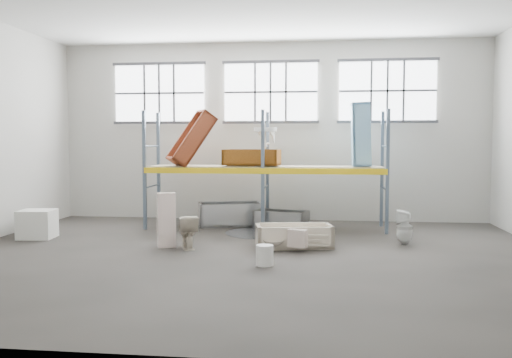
# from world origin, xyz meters

# --- Properties ---
(floor) EXTENTS (12.00, 10.00, 0.10)m
(floor) POSITION_xyz_m (0.00, 0.00, -0.05)
(floor) COLOR #46413B
(floor) RESTS_ON ground
(wall_back) EXTENTS (12.00, 0.10, 5.00)m
(wall_back) POSITION_xyz_m (0.00, 5.05, 2.50)
(wall_back) COLOR #AFACA3
(wall_back) RESTS_ON ground
(wall_front) EXTENTS (12.00, 0.10, 5.00)m
(wall_front) POSITION_xyz_m (0.00, -5.05, 2.50)
(wall_front) COLOR #A19F96
(wall_front) RESTS_ON ground
(window_left) EXTENTS (2.60, 0.04, 1.60)m
(window_left) POSITION_xyz_m (-3.20, 4.94, 3.60)
(window_left) COLOR white
(window_left) RESTS_ON wall_back
(window_mid) EXTENTS (2.60, 0.04, 1.60)m
(window_mid) POSITION_xyz_m (0.00, 4.94, 3.60)
(window_mid) COLOR white
(window_mid) RESTS_ON wall_back
(window_right) EXTENTS (2.60, 0.04, 1.60)m
(window_right) POSITION_xyz_m (3.20, 4.94, 3.60)
(window_right) COLOR white
(window_right) RESTS_ON wall_back
(rack_upright_la) EXTENTS (0.08, 0.08, 3.00)m
(rack_upright_la) POSITION_xyz_m (-3.00, 2.90, 1.50)
(rack_upright_la) COLOR slate
(rack_upright_la) RESTS_ON floor
(rack_upright_lb) EXTENTS (0.08, 0.08, 3.00)m
(rack_upright_lb) POSITION_xyz_m (-3.00, 4.10, 1.50)
(rack_upright_lb) COLOR slate
(rack_upright_lb) RESTS_ON floor
(rack_upright_ma) EXTENTS (0.08, 0.08, 3.00)m
(rack_upright_ma) POSITION_xyz_m (0.00, 2.90, 1.50)
(rack_upright_ma) COLOR slate
(rack_upright_ma) RESTS_ON floor
(rack_upright_mb) EXTENTS (0.08, 0.08, 3.00)m
(rack_upright_mb) POSITION_xyz_m (0.00, 4.10, 1.50)
(rack_upright_mb) COLOR slate
(rack_upright_mb) RESTS_ON floor
(rack_upright_ra) EXTENTS (0.08, 0.08, 3.00)m
(rack_upright_ra) POSITION_xyz_m (3.00, 2.90, 1.50)
(rack_upright_ra) COLOR slate
(rack_upright_ra) RESTS_ON floor
(rack_upright_rb) EXTENTS (0.08, 0.08, 3.00)m
(rack_upright_rb) POSITION_xyz_m (3.00, 4.10, 1.50)
(rack_upright_rb) COLOR slate
(rack_upright_rb) RESTS_ON floor
(rack_beam_front) EXTENTS (6.00, 0.10, 0.14)m
(rack_beam_front) POSITION_xyz_m (0.00, 2.90, 1.50)
(rack_beam_front) COLOR yellow
(rack_beam_front) RESTS_ON floor
(rack_beam_back) EXTENTS (6.00, 0.10, 0.14)m
(rack_beam_back) POSITION_xyz_m (0.00, 4.10, 1.50)
(rack_beam_back) COLOR yellow
(rack_beam_back) RESTS_ON floor
(shelf_deck) EXTENTS (5.90, 1.10, 0.03)m
(shelf_deck) POSITION_xyz_m (0.00, 3.50, 1.58)
(shelf_deck) COLOR gray
(shelf_deck) RESTS_ON floor
(wet_patch) EXTENTS (1.80, 1.80, 0.00)m
(wet_patch) POSITION_xyz_m (0.00, 2.70, 0.00)
(wet_patch) COLOR black
(wet_patch) RESTS_ON floor
(bathtub_beige) EXTENTS (1.70, 1.02, 0.47)m
(bathtub_beige) POSITION_xyz_m (0.87, 1.03, 0.23)
(bathtub_beige) COLOR beige
(bathtub_beige) RESTS_ON floor
(cistern_spare) EXTENTS (0.41, 0.30, 0.36)m
(cistern_spare) POSITION_xyz_m (0.96, 0.49, 0.28)
(cistern_spare) COLOR beige
(cistern_spare) RESTS_ON bathtub_beige
(sink_in_tub) EXTENTS (0.48, 0.48, 0.15)m
(sink_in_tub) POSITION_xyz_m (0.47, 0.57, 0.16)
(sink_in_tub) COLOR beige
(sink_in_tub) RESTS_ON bathtub_beige
(toilet_beige) EXTENTS (0.61, 0.78, 0.70)m
(toilet_beige) POSITION_xyz_m (-1.34, 0.64, 0.35)
(toilet_beige) COLOR beige
(toilet_beige) RESTS_ON floor
(cistern_tall) EXTENTS (0.44, 0.37, 1.15)m
(cistern_tall) POSITION_xyz_m (-1.81, 0.70, 0.57)
(cistern_tall) COLOR #F3D7CD
(cistern_tall) RESTS_ON floor
(toilet_white) EXTENTS (0.38, 0.37, 0.75)m
(toilet_white) POSITION_xyz_m (3.23, 1.62, 0.38)
(toilet_white) COLOR white
(toilet_white) RESTS_ON floor
(steel_tub_left) EXTENTS (1.81, 1.23, 0.61)m
(steel_tub_left) POSITION_xyz_m (-0.95, 3.76, 0.30)
(steel_tub_left) COLOR #A9ACB0
(steel_tub_left) RESTS_ON floor
(steel_tub_right) EXTENTS (1.44, 0.97, 0.48)m
(steel_tub_right) POSITION_xyz_m (0.43, 3.25, 0.24)
(steel_tub_right) COLOR #939699
(steel_tub_right) RESTS_ON floor
(rust_tub_flat) EXTENTS (1.48, 0.81, 0.40)m
(rust_tub_flat) POSITION_xyz_m (-0.34, 3.40, 1.82)
(rust_tub_flat) COLOR brown
(rust_tub_flat) RESTS_ON shelf_deck
(rust_tub_tilted) EXTENTS (1.42, 1.22, 1.49)m
(rust_tub_tilted) POSITION_xyz_m (-1.90, 3.39, 2.29)
(rust_tub_tilted) COLOR maroon
(rust_tub_tilted) RESTS_ON shelf_deck
(sink_on_shelf) EXTENTS (0.70, 0.61, 0.53)m
(sink_on_shelf) POSITION_xyz_m (0.02, 3.30, 2.09)
(sink_on_shelf) COLOR white
(sink_on_shelf) RESTS_ON rust_tub_flat
(blue_tub_upright) EXTENTS (0.50, 0.73, 1.58)m
(blue_tub_upright) POSITION_xyz_m (2.40, 3.50, 2.40)
(blue_tub_upright) COLOR #84BFE7
(blue_tub_upright) RESTS_ON shelf_deck
(bucket) EXTENTS (0.40, 0.40, 0.37)m
(bucket) POSITION_xyz_m (0.42, -0.75, 0.18)
(bucket) COLOR silver
(bucket) RESTS_ON floor
(carton_near) EXTENTS (0.82, 0.72, 0.65)m
(carton_near) POSITION_xyz_m (-5.06, 1.38, 0.33)
(carton_near) COLOR white
(carton_near) RESTS_ON floor
(carton_far) EXTENTS (0.68, 0.68, 0.48)m
(carton_far) POSITION_xyz_m (-5.36, 1.96, 0.24)
(carton_far) COLOR white
(carton_far) RESTS_ON floor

